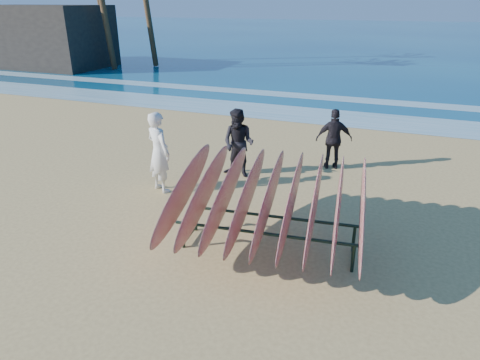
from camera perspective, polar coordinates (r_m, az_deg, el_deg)
The scene contains 9 objects.
ground at distance 7.97m, azimuth -2.11°, elevation -8.40°, with size 120.00×120.00×0.00m, color tan.
ocean at distance 61.44m, azimuth 19.61°, elevation 17.70°, with size 160.00×160.00×0.00m, color navy.
foam_near at distance 16.98m, azimuth 11.44°, elevation 8.30°, with size 160.00×160.00×0.00m, color white.
foam_far at distance 20.35m, azimuth 13.29°, elevation 10.51°, with size 160.00×160.00×0.00m, color white.
surfboard_rack at distance 7.33m, azimuth 3.87°, elevation -2.64°, with size 3.51×3.42×1.65m.
person_white at distance 9.93m, azimuth -10.76°, elevation 3.65°, with size 0.68×0.45×1.88m, color silver.
person_dark_a at distance 10.64m, azimuth -0.19°, elevation 4.91°, with size 0.83×0.65×1.72m, color black.
person_dark_b at distance 11.44m, azimuth 12.42°, elevation 5.33°, with size 0.93×0.39×1.59m, color black.
building at distance 32.86m, azimuth -24.95°, elevation 16.98°, with size 8.74×4.85×3.88m, color #2D2823.
Camera 1 is at (2.74, -6.25, 4.12)m, focal length 32.00 mm.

